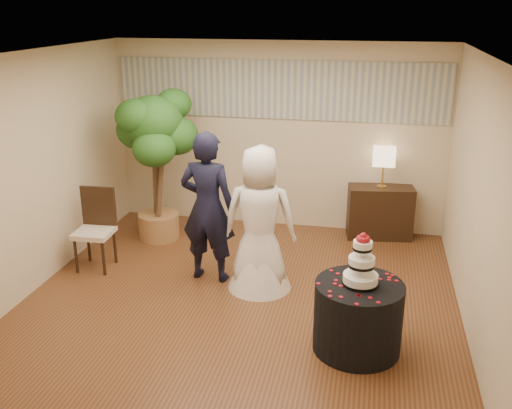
% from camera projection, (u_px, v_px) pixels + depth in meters
% --- Properties ---
extents(floor, '(5.00, 5.00, 0.00)m').
position_uv_depth(floor, '(241.00, 299.00, 6.73)').
color(floor, brown).
rests_on(floor, ground).
extents(ceiling, '(5.00, 5.00, 0.00)m').
position_uv_depth(ceiling, '(238.00, 55.00, 5.79)').
color(ceiling, white).
rests_on(ceiling, wall_back).
extents(wall_back, '(5.00, 0.06, 2.80)m').
position_uv_depth(wall_back, '(278.00, 137.00, 8.57)').
color(wall_back, beige).
rests_on(wall_back, ground).
extents(wall_front, '(5.00, 0.06, 2.80)m').
position_uv_depth(wall_front, '(156.00, 292.00, 3.95)').
color(wall_front, beige).
rests_on(wall_front, ground).
extents(wall_left, '(0.06, 5.00, 2.80)m').
position_uv_depth(wall_left, '(34.00, 173.00, 6.75)').
color(wall_left, beige).
rests_on(wall_left, ground).
extents(wall_right, '(0.06, 5.00, 2.80)m').
position_uv_depth(wall_right, '(479.00, 201.00, 5.78)').
color(wall_right, beige).
rests_on(wall_right, ground).
extents(mural_border, '(4.90, 0.02, 0.85)m').
position_uv_depth(mural_border, '(279.00, 90.00, 8.31)').
color(mural_border, '#A6AA9C').
rests_on(mural_border, wall_back).
extents(groom, '(0.72, 0.51, 1.89)m').
position_uv_depth(groom, '(208.00, 207.00, 6.94)').
color(groom, black).
rests_on(groom, floor).
extents(bride, '(0.92, 0.84, 1.78)m').
position_uv_depth(bride, '(260.00, 219.00, 6.72)').
color(bride, white).
rests_on(bride, floor).
extents(cake_table, '(1.08, 1.08, 0.72)m').
position_uv_depth(cake_table, '(358.00, 317.00, 5.65)').
color(cake_table, black).
rests_on(cake_table, floor).
extents(wedding_cake, '(0.35, 0.35, 0.54)m').
position_uv_depth(wedding_cake, '(362.00, 259.00, 5.44)').
color(wedding_cake, white).
rests_on(wedding_cake, cake_table).
extents(console, '(0.98, 0.54, 0.78)m').
position_uv_depth(console, '(380.00, 212.00, 8.39)').
color(console, black).
rests_on(console, floor).
extents(table_lamp, '(0.32, 0.32, 0.58)m').
position_uv_depth(table_lamp, '(383.00, 168.00, 8.17)').
color(table_lamp, '#D5B58C').
rests_on(table_lamp, console).
extents(ficus_tree, '(1.43, 1.43, 2.22)m').
position_uv_depth(ficus_tree, '(155.00, 166.00, 8.10)').
color(ficus_tree, '#265A1C').
rests_on(ficus_tree, floor).
extents(side_chair, '(0.50, 0.52, 1.05)m').
position_uv_depth(side_chair, '(94.00, 230.00, 7.35)').
color(side_chair, black).
rests_on(side_chair, floor).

